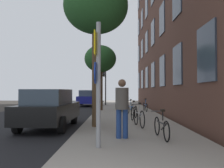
{
  "coord_description": "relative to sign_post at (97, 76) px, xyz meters",
  "views": [
    {
      "loc": [
        0.38,
        -2.29,
        1.57
      ],
      "look_at": [
        0.24,
        11.88,
        1.98
      ],
      "focal_mm": 38.11,
      "sensor_mm": 36.0,
      "label": 1
    }
  ],
  "objects": [
    {
      "name": "ground_plane",
      "position": [
        -2.35,
        11.2,
        -1.94
      ],
      "size": [
        41.8,
        41.8,
        0.0
      ],
      "primitive_type": "plane",
      "color": "#332D28"
    },
    {
      "name": "road_asphalt",
      "position": [
        -4.45,
        11.2,
        -1.94
      ],
      "size": [
        7.0,
        38.0,
        0.01
      ],
      "primitive_type": "cube",
      "color": "black",
      "rests_on": "ground"
    },
    {
      "name": "sidewalk",
      "position": [
        1.15,
        11.2,
        -1.88
      ],
      "size": [
        4.2,
        38.0,
        0.12
      ],
      "primitive_type": "cube",
      "color": "gray",
      "rests_on": "ground"
    },
    {
      "name": "building_facade",
      "position": [
        3.75,
        10.7,
        5.18
      ],
      "size": [
        0.56,
        27.0,
        14.22
      ],
      "color": "#513328",
      "rests_on": "ground"
    },
    {
      "name": "sign_post",
      "position": [
        0.0,
        0.0,
        0.0
      ],
      "size": [
        0.16,
        0.6,
        3.23
      ],
      "color": "gray",
      "rests_on": "sidewalk"
    },
    {
      "name": "traffic_light",
      "position": [
        -0.55,
        18.28,
        0.75
      ],
      "size": [
        0.43,
        0.24,
        3.76
      ],
      "color": "black",
      "rests_on": "sidewalk"
    },
    {
      "name": "tree_near",
      "position": [
        -0.32,
        3.59,
        3.04
      ],
      "size": [
        2.66,
        2.66,
        6.07
      ],
      "color": "#4C3823",
      "rests_on": "sidewalk"
    },
    {
      "name": "tree_far",
      "position": [
        -0.62,
        11.86,
        1.99
      ],
      "size": [
        2.4,
        2.4,
        4.91
      ],
      "color": "#4C3823",
      "rests_on": "sidewalk"
    },
    {
      "name": "bicycle_0",
      "position": [
        1.87,
        1.19,
        -1.48
      ],
      "size": [
        0.42,
        1.66,
        0.89
      ],
      "color": "black",
      "rests_on": "sidewalk"
    },
    {
      "name": "bicycle_1",
      "position": [
        1.43,
        3.59,
        -1.44
      ],
      "size": [
        0.44,
        1.67,
        0.98
      ],
      "color": "black",
      "rests_on": "sidewalk"
    },
    {
      "name": "bicycle_2",
      "position": [
        1.44,
        5.99,
        -1.45
      ],
      "size": [
        0.56,
        1.63,
        0.96
      ],
      "color": "black",
      "rests_on": "sidewalk"
    },
    {
      "name": "bicycle_3",
      "position": [
        1.4,
        8.39,
        -1.46
      ],
      "size": [
        0.55,
        1.64,
        0.94
      ],
      "color": "black",
      "rests_on": "sidewalk"
    },
    {
      "name": "bicycle_4",
      "position": [
        2.63,
        10.79,
        -1.48
      ],
      "size": [
        0.42,
        1.64,
        0.9
      ],
      "color": "black",
      "rests_on": "sidewalk"
    },
    {
      "name": "bicycle_5",
      "position": [
        1.47,
        13.19,
        -1.45
      ],
      "size": [
        0.42,
        1.69,
        0.96
      ],
      "color": "black",
      "rests_on": "sidewalk"
    },
    {
      "name": "pedestrian_0",
      "position": [
        0.67,
        1.2,
        -0.79
      ],
      "size": [
        0.56,
        0.56,
        1.81
      ],
      "color": "navy",
      "rests_on": "sidewalk"
    },
    {
      "name": "pedestrian_1",
      "position": [
        1.01,
        10.38,
        -0.94
      ],
      "size": [
        0.42,
        0.42,
        1.56
      ],
      "color": "olive",
      "rests_on": "sidewalk"
    },
    {
      "name": "pedestrian_2",
      "position": [
        0.71,
        14.25,
        -0.95
      ],
      "size": [
        0.48,
        0.48,
        1.53
      ],
      "color": "#26262D",
      "rests_on": "sidewalk"
    },
    {
      "name": "car_0",
      "position": [
        -2.28,
        3.83,
        -1.1
      ],
      "size": [
        1.92,
        4.23,
        1.62
      ],
      "color": "black",
      "rests_on": "road_asphalt"
    },
    {
      "name": "car_1",
      "position": [
        -2.25,
        18.38,
        -1.1
      ],
      "size": [
        1.95,
        4.13,
        1.62
      ],
      "color": "navy",
      "rests_on": "road_asphalt"
    }
  ]
}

